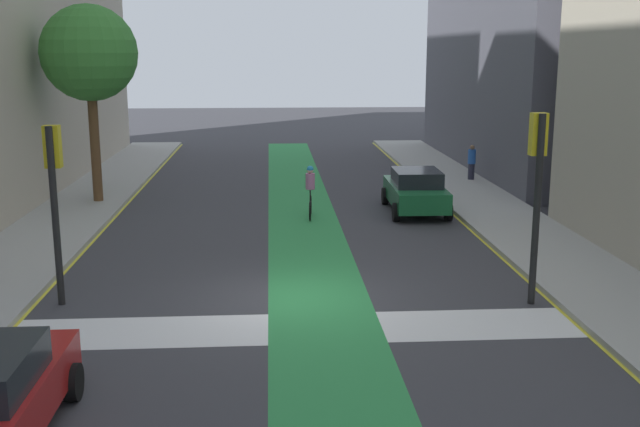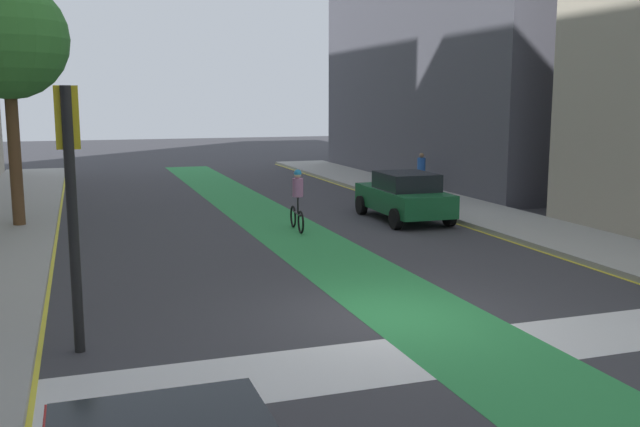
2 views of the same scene
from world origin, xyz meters
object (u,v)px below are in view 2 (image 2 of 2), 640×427
at_px(car_green_right_far, 404,196).
at_px(pedestrian_sidewalk_right_a, 421,171).
at_px(traffic_signal_near_left, 70,167).
at_px(street_tree_near, 7,40).
at_px(cyclist_in_lane, 297,199).

height_order(car_green_right_far, pedestrian_sidewalk_right_a, pedestrian_sidewalk_right_a).
relative_size(traffic_signal_near_left, street_tree_near, 0.57).
height_order(cyclist_in_lane, pedestrian_sidewalk_right_a, cyclist_in_lane).
xyz_separation_m(cyclist_in_lane, street_tree_near, (-7.90, 2.93, 4.62)).
bearing_deg(traffic_signal_near_left, cyclist_in_lane, 54.09).
bearing_deg(cyclist_in_lane, pedestrian_sidewalk_right_a, 41.82).
distance_m(cyclist_in_lane, pedestrian_sidewalk_right_a, 10.02).
distance_m(cyclist_in_lane, street_tree_near, 9.61).
relative_size(traffic_signal_near_left, car_green_right_far, 0.97).
bearing_deg(traffic_signal_near_left, car_green_right_far, 42.72).
xyz_separation_m(traffic_signal_near_left, street_tree_near, (-1.69, 11.52, 2.71)).
relative_size(pedestrian_sidewalk_right_a, street_tree_near, 0.21).
bearing_deg(cyclist_in_lane, car_green_right_far, 10.28).
distance_m(traffic_signal_near_left, pedestrian_sidewalk_right_a, 20.59).
relative_size(cyclist_in_lane, pedestrian_sidewalk_right_a, 1.22).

